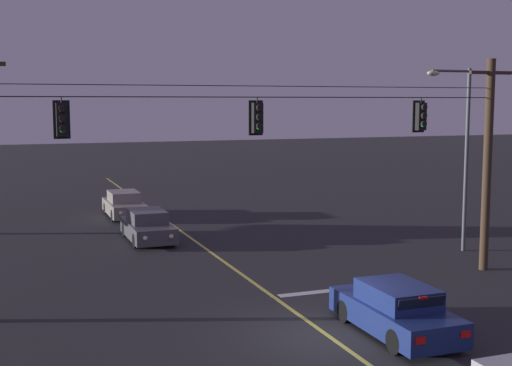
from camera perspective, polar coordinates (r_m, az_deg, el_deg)
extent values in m
plane|color=#28282B|center=(18.94, 6.01, -12.51)|extent=(180.00, 180.00, 0.00)
cube|color=#D1C64C|center=(28.40, -3.55, -5.92)|extent=(0.14, 60.00, 0.01)
cube|color=silver|center=(23.11, 5.88, -8.92)|extent=(3.40, 0.36, 0.01)
cylinder|color=#423021|center=(26.57, 18.67, 1.35)|extent=(0.32, 0.32, 7.79)
cube|color=#423021|center=(26.49, 18.95, 8.68)|extent=(1.80, 0.12, 0.12)
cylinder|color=slate|center=(26.48, 18.92, 7.92)|extent=(0.12, 0.12, 0.18)
cylinder|color=black|center=(22.03, 0.92, 7.15)|extent=(17.41, 0.03, 0.03)
cylinder|color=black|center=(22.03, 0.92, 8.06)|extent=(17.41, 0.02, 0.02)
cylinder|color=black|center=(20.58, -15.88, 6.67)|extent=(0.04, 0.04, 0.18)
cube|color=black|center=(20.59, -15.83, 5.09)|extent=(0.32, 0.26, 0.96)
cube|color=black|center=(20.73, -15.86, 5.09)|extent=(0.48, 0.03, 1.12)
sphere|color=#380A0A|center=(20.42, -15.82, 5.88)|extent=(0.17, 0.17, 0.17)
cylinder|color=black|center=(20.38, -15.82, 6.00)|extent=(0.20, 0.10, 0.20)
sphere|color=#3D280A|center=(20.43, -15.79, 5.08)|extent=(0.17, 0.17, 0.17)
cylinder|color=black|center=(20.39, -15.79, 5.19)|extent=(0.20, 0.10, 0.20)
sphere|color=#1ED83F|center=(20.44, -15.77, 4.27)|extent=(0.17, 0.17, 0.17)
cylinder|color=black|center=(20.40, -15.76, 4.38)|extent=(0.20, 0.10, 0.20)
cylinder|color=black|center=(21.91, 0.11, 6.92)|extent=(0.04, 0.04, 0.18)
cube|color=black|center=(21.91, 0.11, 5.43)|extent=(0.32, 0.26, 0.96)
cube|color=black|center=(22.05, -0.03, 5.44)|extent=(0.48, 0.03, 1.12)
sphere|color=#380A0A|center=(21.76, 0.26, 6.18)|extent=(0.17, 0.17, 0.17)
cylinder|color=black|center=(21.72, 0.29, 6.29)|extent=(0.20, 0.10, 0.20)
sphere|color=#3D280A|center=(21.77, 0.26, 5.42)|extent=(0.17, 0.17, 0.17)
cylinder|color=black|center=(21.73, 0.29, 5.53)|extent=(0.20, 0.10, 0.20)
sphere|color=#1ED83F|center=(21.77, 0.25, 4.66)|extent=(0.17, 0.17, 0.17)
cylinder|color=black|center=(21.73, 0.29, 4.77)|extent=(0.20, 0.10, 0.20)
cylinder|color=black|center=(24.72, 13.58, 6.72)|extent=(0.04, 0.04, 0.18)
cube|color=black|center=(24.73, 13.54, 5.40)|extent=(0.32, 0.26, 0.96)
cube|color=black|center=(24.85, 13.35, 5.41)|extent=(0.48, 0.03, 1.12)
sphere|color=#380A0A|center=(24.59, 13.77, 6.05)|extent=(0.17, 0.17, 0.17)
cylinder|color=black|center=(24.56, 13.82, 6.15)|extent=(0.20, 0.10, 0.20)
sphere|color=#3D280A|center=(24.60, 13.75, 5.38)|extent=(0.17, 0.17, 0.17)
cylinder|color=black|center=(24.56, 13.80, 5.48)|extent=(0.20, 0.10, 0.20)
sphere|color=#1ED83F|center=(24.60, 13.73, 4.71)|extent=(0.17, 0.17, 0.17)
cylinder|color=black|center=(24.57, 13.78, 4.81)|extent=(0.20, 0.10, 0.20)
cube|color=navy|center=(19.21, 11.47, -10.73)|extent=(1.80, 4.30, 0.68)
cube|color=navy|center=(18.94, 11.71, -9.07)|extent=(1.51, 2.15, 0.54)
cube|color=black|center=(19.71, 10.25, -8.40)|extent=(1.40, 0.21, 0.48)
cube|color=black|center=(18.09, 13.52, -9.87)|extent=(1.37, 0.18, 0.46)
cylinder|color=black|center=(19.99, 7.44, -10.51)|extent=(0.22, 0.64, 0.64)
cylinder|color=black|center=(20.75, 11.37, -9.94)|extent=(0.22, 0.64, 0.64)
cylinder|color=black|center=(17.80, 11.56, -12.80)|extent=(0.22, 0.64, 0.64)
cylinder|color=black|center=(18.65, 15.78, -12.00)|extent=(0.22, 0.64, 0.64)
cube|color=red|center=(17.12, 13.51, -12.63)|extent=(0.28, 0.03, 0.18)
cube|color=red|center=(17.85, 17.04, -11.93)|extent=(0.28, 0.03, 0.18)
cube|color=red|center=(17.94, 13.74, -9.26)|extent=(0.24, 0.04, 0.06)
cube|color=#4C4C51|center=(31.30, -8.98, -3.86)|extent=(1.80, 4.30, 0.68)
cube|color=#4C4C51|center=(31.31, -9.05, -2.72)|extent=(1.51, 2.15, 0.54)
cube|color=black|center=(30.40, -8.70, -3.00)|extent=(1.40, 0.21, 0.48)
cube|color=black|center=(32.34, -9.42, -2.43)|extent=(1.37, 0.18, 0.46)
cylinder|color=black|center=(30.22, -6.99, -4.57)|extent=(0.22, 0.64, 0.64)
cylinder|color=black|center=(29.90, -9.96, -4.74)|extent=(0.22, 0.64, 0.64)
cylinder|color=black|center=(32.77, -8.08, -3.70)|extent=(0.22, 0.64, 0.64)
cylinder|color=black|center=(32.48, -10.82, -3.84)|extent=(0.22, 0.64, 0.64)
sphere|color=white|center=(29.32, -7.06, -4.43)|extent=(0.20, 0.20, 0.20)
sphere|color=white|center=(29.09, -9.21, -4.56)|extent=(0.20, 0.20, 0.20)
cube|color=gray|center=(37.98, -10.89, -2.02)|extent=(1.80, 4.30, 0.68)
cube|color=gray|center=(38.01, -10.94, -1.09)|extent=(1.51, 2.15, 0.54)
cube|color=black|center=(37.10, -10.70, -1.28)|extent=(1.40, 0.21, 0.48)
cube|color=black|center=(39.05, -11.20, -0.89)|extent=(1.37, 0.18, 0.46)
cylinder|color=black|center=(36.85, -9.32, -2.55)|extent=(0.22, 0.64, 0.64)
cylinder|color=black|center=(36.59, -11.75, -2.68)|extent=(0.22, 0.64, 0.64)
cylinder|color=black|center=(39.44, -10.07, -1.96)|extent=(0.22, 0.64, 0.64)
cylinder|color=black|center=(39.19, -12.35, -2.07)|extent=(0.22, 0.64, 0.64)
sphere|color=white|center=(35.96, -9.43, -2.39)|extent=(0.20, 0.20, 0.20)
sphere|color=white|center=(35.77, -11.19, -2.48)|extent=(0.20, 0.20, 0.20)
cylinder|color=#4C4F54|center=(29.76, 17.08, 1.77)|extent=(0.16, 0.16, 7.59)
cylinder|color=#4C4F54|center=(29.15, 15.92, 8.95)|extent=(1.80, 0.10, 0.10)
ellipsoid|color=beige|center=(28.65, 14.52, 8.83)|extent=(0.56, 0.30, 0.22)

